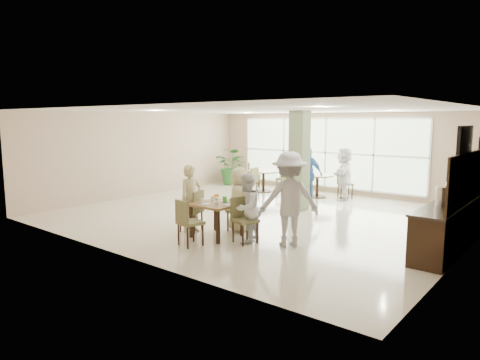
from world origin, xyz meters
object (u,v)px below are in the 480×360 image
Objects in this scene: round_table_right at (317,180)px; adult_standing at (298,168)px; teen_far at (239,199)px; teen_standing at (289,199)px; adult_a at (307,174)px; buffet_counter at (458,216)px; teen_left at (191,199)px; round_table_left at (263,175)px; teen_right at (246,208)px; potted_plant at (233,166)px; main_table at (217,207)px; adult_b at (344,174)px.

round_table_right is 1.21m from adult_standing.
teen_standing is at bearing -171.01° from teen_far.
teen_standing is at bearing -67.64° from adult_a.
adult_standing is (-1.18, 1.41, -0.02)m from adult_a.
teen_left is at bearing -149.14° from buffet_counter.
round_table_left and round_table_right have the same top height.
round_table_left is 0.81× the size of teen_far.
round_table_left is at bearing 14.54° from adult_standing.
teen_far is at bearing -59.71° from round_table_left.
teen_right is 0.91m from teen_standing.
teen_standing reaches higher than potted_plant.
teen_right is 0.76× the size of teen_standing.
main_table is at bearing -29.73° from teen_standing.
teen_standing reaches higher than teen_left.
adult_standing is at bearing -168.98° from teen_right.
round_table_right is at bearing 9.15° from teen_left.
adult_a is at bearing 96.80° from main_table.
adult_standing reaches higher than main_table.
buffet_counter reaches higher than teen_left.
adult_a is (-2.15, 4.41, -0.09)m from teen_standing.
buffet_counter is 3.06× the size of teen_left.
round_table_right is at bearing 149.84° from buffet_counter.
teen_left is at bearing 78.01° from adult_standing.
teen_left is 0.91× the size of adult_b.
adult_standing reaches higher than adult_b.
teen_far is at bearing -81.33° from round_table_right.
adult_a is at bearing -62.38° from teen_far.
teen_right reaches higher than round_table_right.
adult_a reaches higher than main_table.
buffet_counter is 2.77× the size of adult_standing.
teen_standing reaches higher than teen_right.
adult_standing is (2.91, 0.14, 0.12)m from potted_plant.
round_table_left is 0.78× the size of teen_left.
adult_b is (0.94, 5.89, 0.07)m from teen_left.
teen_far reaches higher than round_table_right.
potted_plant is 0.87× the size of adult_b.
teen_standing is (4.33, -5.09, 0.37)m from round_table_left.
main_table is 0.55× the size of adult_standing.
adult_b is (0.78, 0.99, -0.03)m from adult_a.
teen_far is at bearing 87.04° from adult_standing.
teen_far reaches higher than potted_plant.
adult_a reaches higher than teen_right.
adult_b is at bearing 143.59° from buffet_counter.
teen_right is at bearing 157.03° from teen_far.
teen_far reaches higher than main_table.
potted_plant is 4.28m from adult_a.
potted_plant is at bearing 42.04° from teen_left.
adult_standing is (-1.75, 6.25, 0.19)m from main_table.
main_table is 7.68m from potted_plant.
teen_left reaches higher than main_table.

